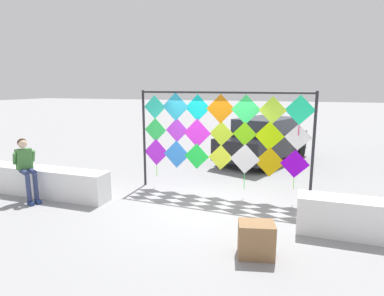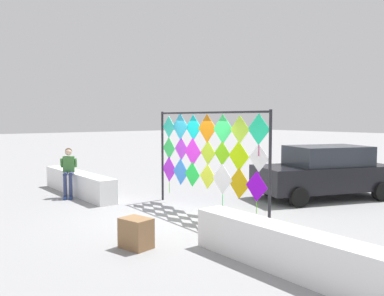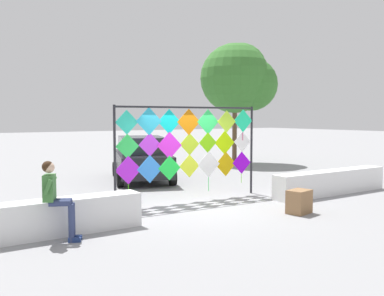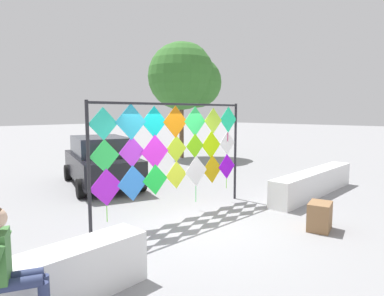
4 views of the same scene
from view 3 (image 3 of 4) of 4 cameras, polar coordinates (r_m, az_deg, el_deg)
The scene contains 8 objects.
ground at distance 11.76m, azimuth 1.54°, elevation -7.89°, with size 120.00×120.00×0.00m, color gray.
plaza_ledge_left at distance 9.36m, azimuth -20.41°, elevation -8.96°, with size 4.62×0.58×0.75m, color white.
plaza_ledge_right at distance 14.44m, azimuth 17.94°, elevation -4.33°, with size 4.62×0.58×0.75m, color white.
kite_display_rack at distance 12.58m, azimuth -0.40°, elevation 0.83°, with size 4.67×0.27×2.77m.
seated_vendor at distance 8.89m, azimuth -17.53°, elevation -5.79°, with size 0.77×0.65×1.60m.
parked_car at distance 16.76m, azimuth -6.66°, elevation -1.35°, with size 3.24×4.71×1.68m.
cardboard_box_large at distance 11.37m, azimuth 13.97°, elevation -6.90°, with size 0.61×0.44×0.60m, color olive.
tree_far_right at distance 23.09m, azimuth 6.36°, elevation 9.21°, with size 3.94×3.66×6.33m.
Camera 3 is at (-6.59, -9.43, 2.46)m, focal length 40.37 mm.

